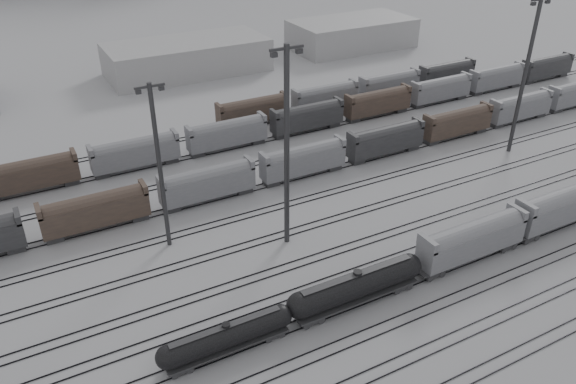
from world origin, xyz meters
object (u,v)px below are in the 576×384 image
hopper_car_a (472,238)px  light_mast_c (287,146)px  tank_car_b (357,286)px  tank_car_a (227,337)px  hopper_car_b (563,205)px

hopper_car_a → light_mast_c: 26.92m
hopper_car_a → tank_car_b: bearing=180.0°
tank_car_a → hopper_car_b: bearing=0.0°
tank_car_b → hopper_car_a: hopper_car_a is taller
hopper_car_b → light_mast_c: size_ratio=0.61×
tank_car_b → hopper_car_b: bearing=0.0°
hopper_car_b → light_mast_c: 41.06m
tank_car_b → tank_car_a: bearing=180.0°
tank_car_b → light_mast_c: size_ratio=0.67×
tank_car_a → hopper_car_a: (34.54, -0.00, 1.37)m
tank_car_b → hopper_car_b: (35.36, 0.00, 1.07)m
hopper_car_a → hopper_car_b: (17.36, 0.00, 0.13)m
tank_car_b → light_mast_c: 19.56m
tank_car_b → hopper_car_b: 35.37m
tank_car_a → hopper_car_a: 34.56m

